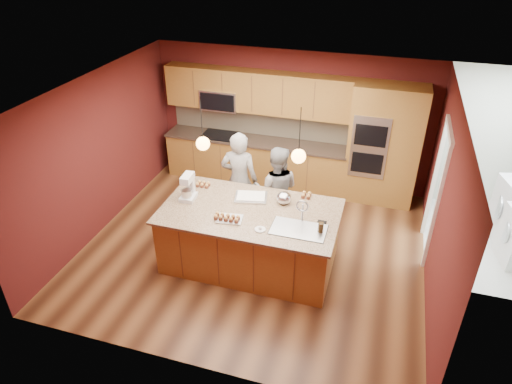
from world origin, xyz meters
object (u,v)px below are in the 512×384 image
(island, at_px, (251,237))
(stand_mixer, at_px, (188,189))
(person_left, at_px, (239,180))
(person_right, at_px, (276,190))
(mixing_bowl, at_px, (284,198))

(island, height_order, stand_mixer, stand_mixer)
(island, bearing_deg, person_left, 117.56)
(person_left, distance_m, stand_mixer, 1.12)
(island, relative_size, person_left, 1.51)
(person_right, distance_m, stand_mixer, 1.56)
(person_right, height_order, mixing_bowl, person_right)
(island, bearing_deg, mixing_bowl, 39.94)
(stand_mixer, bearing_deg, person_left, 58.46)
(person_left, relative_size, person_right, 1.11)
(person_left, height_order, mixing_bowl, person_left)
(person_left, xyz_separation_m, person_right, (0.66, 0.00, -0.09))
(person_left, bearing_deg, person_right, 175.57)
(stand_mixer, relative_size, mixing_bowl, 1.79)
(stand_mixer, distance_m, mixing_bowl, 1.49)
(person_right, bearing_deg, stand_mixer, 29.96)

